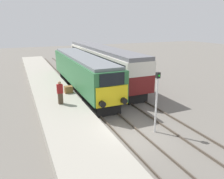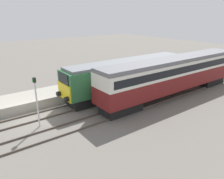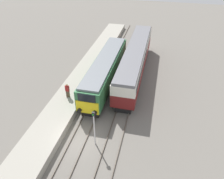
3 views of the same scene
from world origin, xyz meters
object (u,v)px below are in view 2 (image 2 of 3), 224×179
(locomotive, at_px, (128,75))
(person_on_platform, at_px, (73,79))
(signal_post, at_px, (36,98))
(passenger_carriage, at_px, (174,73))
(luggage_crate, at_px, (99,83))

(locomotive, height_order, person_on_platform, locomotive)
(locomotive, height_order, signal_post, signal_post)
(person_on_platform, height_order, signal_post, signal_post)
(signal_post, bearing_deg, passenger_carriage, 83.01)
(locomotive, distance_m, luggage_crate, 3.38)
(person_on_platform, height_order, luggage_crate, person_on_platform)
(passenger_carriage, height_order, person_on_platform, passenger_carriage)
(luggage_crate, bearing_deg, person_on_platform, -115.17)
(person_on_platform, bearing_deg, passenger_carriage, 51.62)
(locomotive, bearing_deg, luggage_crate, -129.58)
(locomotive, bearing_deg, passenger_carriage, 44.73)
(person_on_platform, relative_size, signal_post, 0.45)
(locomotive, relative_size, signal_post, 3.90)
(locomotive, relative_size, person_on_platform, 8.64)
(signal_post, xyz_separation_m, luggage_crate, (-3.76, 8.00, -1.22))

